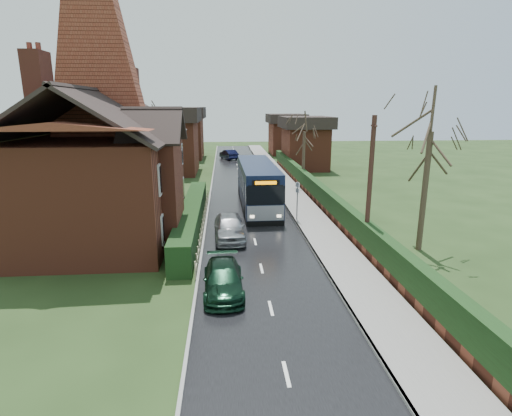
{
  "coord_description": "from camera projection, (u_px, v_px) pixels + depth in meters",
  "views": [
    {
      "loc": [
        -1.73,
        -20.19,
        7.78
      ],
      "look_at": [
        0.13,
        3.05,
        1.8
      ],
      "focal_mm": 28.0,
      "sensor_mm": 36.0,
      "label": 1
    }
  ],
  "objects": [
    {
      "name": "pavement",
      "position": [
        301.0,
        206.0,
        31.53
      ],
      "size": [
        2.5,
        100.0,
        0.14
      ],
      "primitive_type": "cube",
      "color": "slate",
      "rests_on": "ground"
    },
    {
      "name": "tree_house_side",
      "position": [
        129.0,
        98.0,
        29.88
      ],
      "size": [
        4.91,
        4.91,
        11.16
      ],
      "color": "#372C20",
      "rests_on": "ground"
    },
    {
      "name": "right_wall_hedge",
      "position": [
        321.0,
        194.0,
        31.41
      ],
      "size": [
        0.6,
        50.0,
        1.8
      ],
      "color": "brown",
      "rests_on": "ground"
    },
    {
      "name": "kerb_left",
      "position": [
        208.0,
        208.0,
        30.97
      ],
      "size": [
        0.12,
        100.0,
        0.1
      ],
      "primitive_type": "cube",
      "color": "gray",
      "rests_on": "ground"
    },
    {
      "name": "bus_stop_sign",
      "position": [
        297.0,
        196.0,
        27.15
      ],
      "size": [
        0.21,
        0.41,
        2.8
      ],
      "rotation": [
        0.0,
        0.0,
        0.38
      ],
      "color": "slate",
      "rests_on": "ground"
    },
    {
      "name": "car_silver",
      "position": [
        229.0,
        227.0,
        23.88
      ],
      "size": [
        1.94,
        4.5,
        1.51
      ],
      "primitive_type": "imported",
      "rotation": [
        0.0,
        0.0,
        0.04
      ],
      "color": "#AAABAE",
      "rests_on": "ground"
    },
    {
      "name": "tree_right_far",
      "position": [
        304.0,
        128.0,
        38.16
      ],
      "size": [
        4.0,
        4.0,
        7.72
      ],
      "color": "#3D2E24",
      "rests_on": "ground"
    },
    {
      "name": "kerb_right",
      "position": [
        286.0,
        207.0,
        31.44
      ],
      "size": [
        0.12,
        100.0,
        0.14
      ],
      "primitive_type": "cube",
      "color": "gray",
      "rests_on": "ground"
    },
    {
      "name": "front_hedge",
      "position": [
        192.0,
        217.0,
        25.89
      ],
      "size": [
        1.2,
        16.0,
        1.6
      ],
      "primitive_type": "cube",
      "color": "black",
      "rests_on": "ground"
    },
    {
      "name": "car_distant",
      "position": [
        229.0,
        154.0,
        59.73
      ],
      "size": [
        2.95,
        4.66,
        1.45
      ],
      "primitive_type": "imported",
      "rotation": [
        0.0,
        0.0,
        3.49
      ],
      "color": "black",
      "rests_on": "ground"
    },
    {
      "name": "telegraph_pole",
      "position": [
        370.0,
        186.0,
        20.74
      ],
      "size": [
        0.25,
        0.95,
        7.34
      ],
      "rotation": [
        0.0,
        0.0,
        -0.1
      ],
      "color": "#311B16",
      "rests_on": "ground"
    },
    {
      "name": "bus",
      "position": [
        258.0,
        185.0,
        31.45
      ],
      "size": [
        2.71,
        11.3,
        3.42
      ],
      "rotation": [
        0.0,
        0.0,
        0.01
      ],
      "color": "black",
      "rests_on": "ground"
    },
    {
      "name": "car_green",
      "position": [
        223.0,
        279.0,
        17.02
      ],
      "size": [
        1.78,
        4.17,
        1.2
      ],
      "primitive_type": "imported",
      "rotation": [
        0.0,
        0.0,
        0.02
      ],
      "color": "black",
      "rests_on": "ground"
    },
    {
      "name": "road",
      "position": [
        247.0,
        208.0,
        31.22
      ],
      "size": [
        6.0,
        100.0,
        0.02
      ],
      "primitive_type": "cube",
      "color": "black",
      "rests_on": "ground"
    },
    {
      "name": "tree_right_near",
      "position": [
        432.0,
        123.0,
        20.56
      ],
      "size": [
        4.29,
        4.29,
        9.27
      ],
      "color": "#3C2F23",
      "rests_on": "ground"
    },
    {
      "name": "picket_fence",
      "position": [
        204.0,
        222.0,
        26.04
      ],
      "size": [
        0.1,
        16.0,
        0.9
      ],
      "primitive_type": null,
      "color": "tan",
      "rests_on": "ground"
    },
    {
      "name": "ground",
      "position": [
        258.0,
        254.0,
        21.56
      ],
      "size": [
        140.0,
        140.0,
        0.0
      ],
      "primitive_type": "plane",
      "color": "#314A1F",
      "rests_on": "ground"
    },
    {
      "name": "brick_house",
      "position": [
        110.0,
        163.0,
        24.41
      ],
      "size": [
        9.3,
        14.6,
        10.3
      ],
      "color": "brown",
      "rests_on": "ground"
    }
  ]
}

